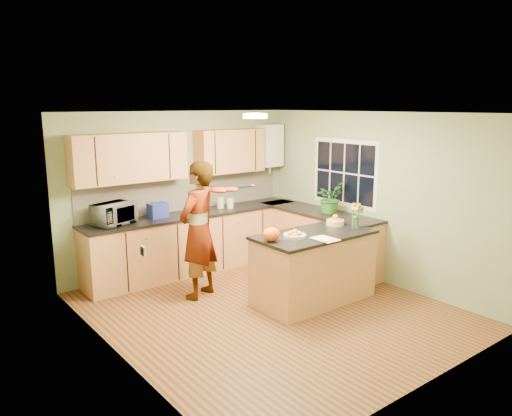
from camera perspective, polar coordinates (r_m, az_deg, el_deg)
floor at (r=6.57m, az=1.55°, el=-11.55°), size 4.50×4.50×0.00m
ceiling at (r=6.03m, az=1.68°, el=10.81°), size 4.00×4.50×0.02m
wall_back at (r=8.02m, az=-8.66°, el=1.93°), size 4.00×0.02×2.50m
wall_front at (r=4.73m, az=19.29°, el=-5.52°), size 4.00×0.02×2.50m
wall_left at (r=5.19m, az=-15.76°, el=-3.79°), size 0.02×4.50×2.50m
wall_right at (r=7.59m, az=13.37°, el=1.19°), size 0.02×4.50×2.50m
back_counter at (r=7.98m, az=-6.80°, el=-3.80°), size 3.64×0.62×0.94m
right_counter at (r=8.09m, az=7.08°, el=-3.58°), size 0.62×2.24×0.94m
splashback at (r=8.06m, az=-7.97°, el=1.65°), size 3.60×0.02×0.52m
upper_cabinets at (r=7.70m, az=-9.32°, el=6.02°), size 3.20×0.34×0.70m
boiler at (r=8.76m, az=1.55°, el=7.15°), size 0.40×0.30×0.86m
window_right at (r=7.92m, az=10.06°, el=3.96°), size 0.01×1.30×1.05m
light_switch at (r=4.65m, az=-12.80°, el=-4.80°), size 0.02×0.09×0.09m
ceiling_lamp at (r=6.27m, az=-0.09°, el=10.49°), size 0.30×0.30×0.07m
peninsula_island at (r=6.75m, az=6.60°, el=-6.72°), size 1.63×0.84×0.94m
fruit_dish at (r=6.38m, az=4.45°, el=-3.02°), size 0.29×0.29×0.10m
orange_bowl at (r=7.09m, az=9.04°, el=-1.46°), size 0.25×0.25×0.14m
flower_vase at (r=6.86m, az=11.39°, el=-0.08°), size 0.23×0.23×0.43m
orange_bag at (r=6.18m, az=1.77°, el=-3.03°), size 0.28×0.25×0.17m
papers at (r=6.35m, az=7.95°, el=-3.51°), size 0.23×0.32×0.01m
violinist at (r=6.76m, az=-6.58°, el=-2.56°), size 0.81×0.69×1.87m
violin at (r=6.57m, az=-4.21°, el=2.07°), size 0.64×0.56×0.16m
microwave at (r=7.28m, az=-15.93°, el=-0.65°), size 0.64×0.53×0.30m
blue_box at (r=7.58m, az=-11.16°, el=-0.26°), size 0.28×0.21×0.22m
kettle at (r=7.93m, az=-6.19°, el=0.50°), size 0.16×0.16×0.29m
jar_cream at (r=8.14m, az=-4.09°, el=0.59°), size 0.15×0.15×0.17m
jar_white at (r=8.13m, az=-2.97°, el=0.55°), size 0.13×0.13×0.16m
potted_plant at (r=7.78m, az=8.41°, el=1.20°), size 0.56×0.52×0.50m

